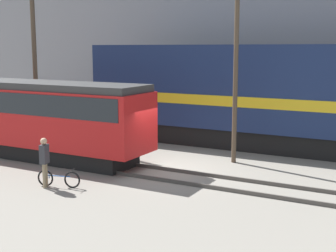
# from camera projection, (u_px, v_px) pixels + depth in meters

# --- Properties ---
(ground_plane) EXTENTS (120.00, 120.00, 0.00)m
(ground_plane) POSITION_uv_depth(u_px,v_px,m) (160.00, 170.00, 19.19)
(ground_plane) COLOR gray
(track_near) EXTENTS (60.00, 1.50, 0.14)m
(track_near) POSITION_uv_depth(u_px,v_px,m) (151.00, 172.00, 18.54)
(track_near) COLOR #47423D
(track_near) RESTS_ON ground
(track_far) EXTENTS (60.00, 1.51, 0.14)m
(track_far) POSITION_uv_depth(u_px,v_px,m) (217.00, 142.00, 24.41)
(track_far) COLOR #47423D
(track_far) RESTS_ON ground
(building_backdrop) EXTENTS (43.33, 6.00, 14.41)m
(building_backdrop) POSITION_uv_depth(u_px,v_px,m) (266.00, 12.00, 29.91)
(building_backdrop) COLOR gray
(building_backdrop) RESTS_ON ground
(freight_locomotive) EXTENTS (21.93, 3.04, 5.70)m
(freight_locomotive) POSITION_uv_depth(u_px,v_px,m) (302.00, 97.00, 21.96)
(freight_locomotive) COLOR black
(freight_locomotive) RESTS_ON ground
(streetcar) EXTENTS (12.28, 2.54, 3.46)m
(streetcar) POSITION_uv_depth(u_px,v_px,m) (27.00, 114.00, 21.31)
(streetcar) COLOR black
(streetcar) RESTS_ON ground
(bicycle) EXTENTS (1.60, 0.61, 0.67)m
(bicycle) POSITION_uv_depth(u_px,v_px,m) (59.00, 179.00, 16.73)
(bicycle) COLOR black
(bicycle) RESTS_ON ground
(person) EXTENTS (0.31, 0.41, 1.81)m
(person) POSITION_uv_depth(u_px,v_px,m) (44.00, 157.00, 16.56)
(person) COLOR #8C7A5B
(person) RESTS_ON ground
(utility_pole_left) EXTENTS (0.25, 0.25, 9.77)m
(utility_pole_left) POSITION_uv_depth(u_px,v_px,m) (34.00, 49.00, 25.04)
(utility_pole_left) COLOR #4C3D2D
(utility_pole_left) RESTS_ON ground
(utility_pole_center) EXTENTS (0.20, 0.20, 7.62)m
(utility_pole_center) POSITION_uv_depth(u_px,v_px,m) (236.00, 75.00, 19.82)
(utility_pole_center) COLOR #4C3D2D
(utility_pole_center) RESTS_ON ground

